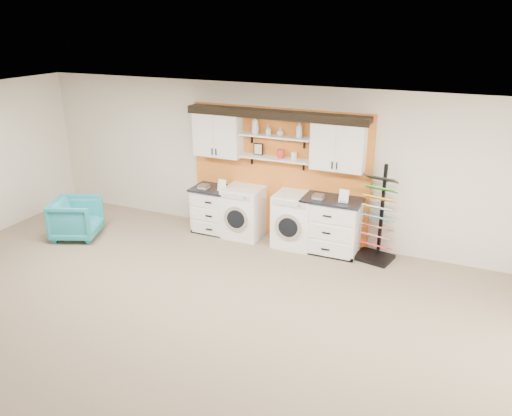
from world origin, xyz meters
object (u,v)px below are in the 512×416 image
at_px(sample_rack, 377,230).
at_px(dryer, 295,220).
at_px(base_cabinet_left, 217,210).
at_px(armchair, 76,219).
at_px(base_cabinet_right, 331,225).
at_px(washer, 244,212).

bearing_deg(sample_rack, dryer, -166.44).
height_order(base_cabinet_left, sample_rack, sample_rack).
bearing_deg(armchair, dryer, -93.09).
bearing_deg(base_cabinet_left, dryer, -0.12).
xyz_separation_m(base_cabinet_left, dryer, (1.59, -0.00, 0.05)).
bearing_deg(base_cabinet_right, dryer, -179.71).
relative_size(base_cabinet_right, sample_rack, 0.62).
distance_m(sample_rack, armchair, 5.46).
bearing_deg(base_cabinet_right, washer, -179.89).
height_order(base_cabinet_right, sample_rack, sample_rack).
height_order(base_cabinet_right, armchair, base_cabinet_right).
relative_size(base_cabinet_left, washer, 0.93).
bearing_deg(base_cabinet_left, base_cabinet_right, -0.00).
distance_m(washer, armchair, 3.12).
bearing_deg(dryer, armchair, -161.16).
height_order(sample_rack, armchair, sample_rack).
distance_m(washer, dryer, 1.01).
bearing_deg(base_cabinet_right, base_cabinet_left, 180.00).
distance_m(base_cabinet_right, washer, 1.68).
distance_m(dryer, armchair, 4.06).
xyz_separation_m(washer, armchair, (-2.83, -1.31, -0.11)).
xyz_separation_m(base_cabinet_left, base_cabinet_right, (2.26, -0.00, 0.06)).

